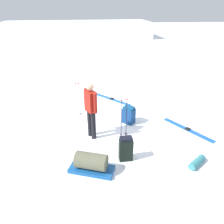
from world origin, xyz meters
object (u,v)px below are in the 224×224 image
backpack_bright (126,149)px  gear_sled (91,163)px  skier_standing (91,108)px  ski_poles_planted_far (78,98)px  sleeping_mat_rolled (197,162)px  ski_pair_near (112,99)px  ski_pair_far (187,129)px  backpack_large_dark (129,115)px  ski_poles_planted_near (124,116)px

backpack_bright → gear_sled: backpack_bright is taller
skier_standing → ski_poles_planted_far: (-0.44, 1.42, -0.27)m
sleeping_mat_rolled → ski_pair_near: bearing=112.1°
skier_standing → ski_pair_far: bearing=2.2°
ski_pair_near → ski_pair_far: (2.17, -2.62, 0.00)m
backpack_large_dark → ski_poles_planted_near: 0.92m
ski_pair_near → backpack_large_dark: (0.38, -2.00, 0.28)m
ski_poles_planted_near → gear_sled: 1.79m
skier_standing → ski_poles_planted_far: skier_standing is taller
ski_pair_near → gear_sled: gear_sled is taller
skier_standing → ski_pair_near: 3.01m
ski_poles_planted_near → ski_poles_planted_far: 2.02m
ski_pair_far → gear_sled: (-3.03, -1.61, 0.21)m
ski_poles_planted_far → gear_sled: bearing=-82.0°
gear_sled → ski_pair_near: bearing=78.6°
ski_pair_near → ski_poles_planted_far: size_ratio=1.21×
backpack_bright → ski_poles_planted_near: (0.10, 1.09, 0.35)m
backpack_large_dark → ski_pair_near: bearing=100.9°
skier_standing → backpack_large_dark: 1.57m
ski_pair_near → sleeping_mat_rolled: (1.73, -4.27, 0.08)m
backpack_bright → sleeping_mat_rolled: backpack_bright is taller
backpack_large_dark → ski_poles_planted_far: ski_poles_planted_far is taller
backpack_bright → sleeping_mat_rolled: 1.78m
ski_pair_near → gear_sled: 4.32m
ski_pair_near → backpack_large_dark: size_ratio=2.51×
ski_pair_far → backpack_large_dark: (-1.79, 0.62, 0.28)m
skier_standing → ski_pair_near: size_ratio=1.15×
sleeping_mat_rolled → skier_standing: bearing=149.2°
ski_pair_near → backpack_large_dark: backpack_large_dark is taller
ski_pair_near → ski_poles_planted_far: ski_poles_planted_far is taller
ski_pair_far → gear_sled: 3.44m
backpack_large_dark → sleeping_mat_rolled: backpack_large_dark is taller
ski_pair_far → gear_sled: gear_sled is taller
ski_pair_near → ski_pair_far: same height
backpack_bright → ski_pair_far: bearing=30.2°
backpack_large_dark → gear_sled: size_ratio=0.51×
backpack_large_dark → backpack_bright: backpack_bright is taller
skier_standing → sleeping_mat_rolled: bearing=-30.8°
ski_pair_near → ski_poles_planted_near: size_ratio=1.21×
ski_pair_far → gear_sled: size_ratio=1.41×
ski_pair_near → ski_poles_planted_near: 2.87m
backpack_bright → ski_poles_planted_far: bearing=116.5°
skier_standing → backpack_large_dark: size_ratio=2.89×
ski_pair_far → ski_poles_planted_near: (-2.07, -0.17, 0.67)m
backpack_large_dark → backpack_bright: 1.92m
ski_poles_planted_near → sleeping_mat_rolled: bearing=-42.3°
skier_standing → ski_poles_planted_far: 1.51m
gear_sled → sleeping_mat_rolled: gear_sled is taller
backpack_large_dark → backpack_bright: bearing=-101.2°
backpack_bright → ski_poles_planted_far: (-1.28, 2.57, 0.35)m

